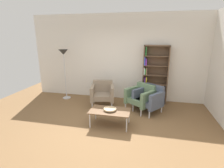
{
  "coord_description": "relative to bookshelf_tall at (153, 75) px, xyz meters",
  "views": [
    {
      "loc": [
        0.96,
        -3.39,
        2.16
      ],
      "look_at": [
        0.03,
        0.84,
        0.95
      ],
      "focal_mm": 27.34,
      "sensor_mm": 36.0,
      "label": 1
    }
  ],
  "objects": [
    {
      "name": "ground_plane",
      "position": [
        -1.11,
        -2.25,
        -0.92
      ],
      "size": [
        8.32,
        8.32,
        0.0
      ],
      "primitive_type": "plane",
      "color": "brown"
    },
    {
      "name": "plaster_back_panel",
      "position": [
        -1.11,
        0.21,
        0.53
      ],
      "size": [
        6.4,
        0.12,
        2.9
      ],
      "primitive_type": "cube",
      "color": "silver",
      "rests_on": "ground_plane"
    },
    {
      "name": "bookshelf_tall",
      "position": [
        0.0,
        0.0,
        0.0
      ],
      "size": [
        0.8,
        0.3,
        1.9
      ],
      "color": "brown",
      "rests_on": "ground_plane"
    },
    {
      "name": "coffee_table_low",
      "position": [
        -1.03,
        -1.87,
        -0.55
      ],
      "size": [
        1.0,
        0.56,
        0.4
      ],
      "color": "brown",
      "rests_on": "ground_plane"
    },
    {
      "name": "decorative_bowl",
      "position": [
        -1.03,
        -1.87,
        -0.48
      ],
      "size": [
        0.32,
        0.32,
        0.05
      ],
      "color": "tan",
      "rests_on": "coffee_table_low"
    },
    {
      "name": "armchair_corner_red",
      "position": [
        -0.33,
        -0.75,
        -0.5
      ],
      "size": [
        0.95,
        0.93,
        0.78
      ],
      "rotation": [
        0.0,
        0.0,
        -0.63
      ],
      "color": "slate",
      "rests_on": "ground_plane"
    },
    {
      "name": "armchair_near_window",
      "position": [
        -1.56,
        -0.64,
        -0.5
      ],
      "size": [
        0.83,
        0.79,
        0.78
      ],
      "rotation": [
        0.0,
        0.0,
        0.21
      ],
      "color": "gray",
      "rests_on": "ground_plane"
    },
    {
      "name": "armchair_by_bookshelf",
      "position": [
        -0.09,
        -0.81,
        -0.5
      ],
      "size": [
        0.95,
        0.94,
        0.78
      ],
      "rotation": [
        0.0,
        0.0,
        -0.65
      ],
      "color": "#4C566B",
      "rests_on": "ground_plane"
    },
    {
      "name": "floor_lamp_torchiere",
      "position": [
        -3.01,
        -0.3,
        0.53
      ],
      "size": [
        0.32,
        0.32,
        1.74
      ],
      "color": "silver",
      "rests_on": "ground_plane"
    }
  ]
}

